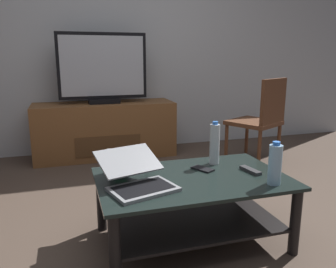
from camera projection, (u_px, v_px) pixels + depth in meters
ground_plane at (187, 233)px, 2.16m from camera, size 7.68×7.68×0.00m
back_wall at (122, 31)px, 3.92m from camera, size 6.40×0.12×2.80m
coffee_table at (192, 197)px, 2.02m from camera, size 1.11×0.70×0.41m
media_cabinet at (105, 130)px, 3.79m from camera, size 1.53×0.52×0.61m
television at (103, 70)px, 3.62m from camera, size 0.95×0.20×0.75m
dining_chair at (261, 118)px, 3.34m from camera, size 0.59×0.59×0.90m
laptop at (137, 177)px, 1.83m from camera, size 0.44×0.47×0.18m
router_box at (118, 162)px, 2.03m from camera, size 0.11×0.12×0.15m
water_bottle_near at (275, 164)px, 1.85m from camera, size 0.07×0.07×0.24m
water_bottle_far at (215, 144)px, 2.21m from camera, size 0.06×0.06×0.29m
cell_phone at (203, 169)px, 2.12m from camera, size 0.13×0.16×0.01m
tv_remote at (250, 170)px, 2.07m from camera, size 0.07×0.16×0.02m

